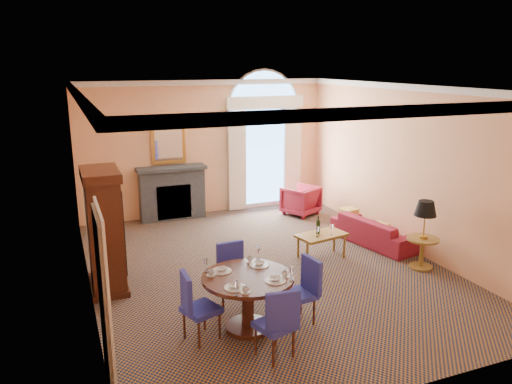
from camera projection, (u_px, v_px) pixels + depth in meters
name	position (u px, v px, depth m)	size (l,w,h in m)	color
ground	(266.00, 268.00, 8.98)	(7.50, 7.50, 0.00)	#111C37
room_envelope	(251.00, 125.00, 8.94)	(6.04, 7.52, 3.45)	#F5AB75
armoire	(104.00, 232.00, 7.98)	(0.57, 1.01, 1.99)	#37170C
dining_table	(248.00, 290.00, 6.80)	(1.26, 1.26, 0.99)	#37170C
dining_chair_north	(232.00, 270.00, 7.55)	(0.53, 0.53, 0.96)	navy
dining_chair_south	(279.00, 320.00, 6.09)	(0.54, 0.54, 0.96)	navy
dining_chair_east	(304.00, 286.00, 7.01)	(0.49, 0.48, 0.96)	navy
dining_chair_west	(194.00, 303.00, 6.53)	(0.55, 0.55, 0.96)	navy
sofa	(375.00, 231.00, 10.14)	(1.89, 0.74, 0.55)	maroon
armchair	(300.00, 200.00, 12.09)	(0.75, 0.77, 0.70)	maroon
coffee_table	(321.00, 236.00, 9.37)	(1.01, 0.68, 0.82)	olive
side_table	(424.00, 226.00, 8.81)	(0.57, 0.57, 1.23)	olive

